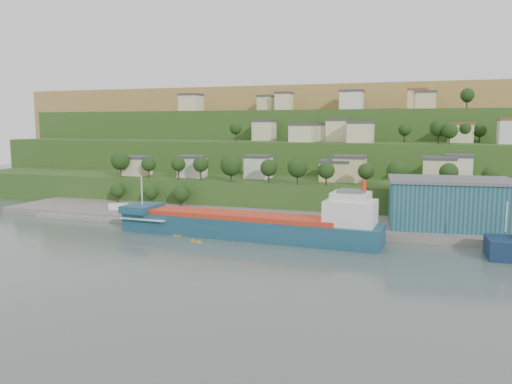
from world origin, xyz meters
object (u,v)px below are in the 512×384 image
at_px(caravan, 119,208).
at_px(kayak_orange, 180,235).
at_px(warehouse, 449,203).
at_px(cargo_ship_near, 254,227).

distance_m(caravan, kayak_orange, 37.57).
height_order(warehouse, kayak_orange, warehouse).
distance_m(cargo_ship_near, warehouse, 51.42).
bearing_deg(warehouse, caravan, 177.12).
bearing_deg(kayak_orange, warehouse, 4.53).
distance_m(warehouse, caravan, 98.03).
xyz_separation_m(cargo_ship_near, kayak_orange, (-18.92, -4.52, -2.57)).
bearing_deg(cargo_ship_near, warehouse, 25.62).
xyz_separation_m(caravan, kayak_orange, (31.81, -19.84, -2.35)).
relative_size(warehouse, caravan, 5.47).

